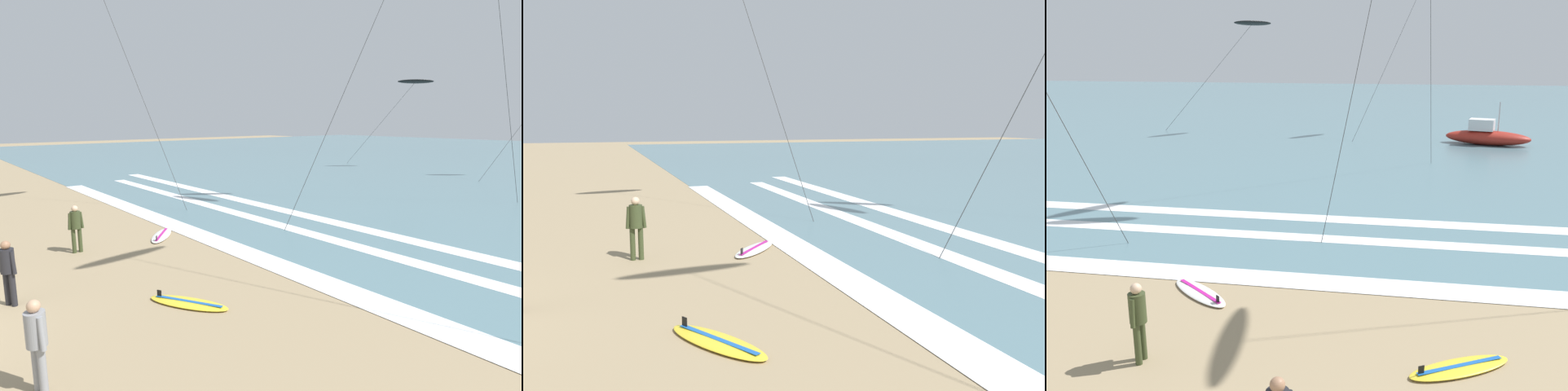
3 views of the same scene
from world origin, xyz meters
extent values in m
cube|color=white|center=(-0.12, 9.38, 0.01)|extent=(37.17, 1.01, 0.01)
cube|color=white|center=(-1.46, 12.77, 0.01)|extent=(36.02, 0.72, 0.01)
cube|color=white|center=(-1.54, 14.90, 0.01)|extent=(40.81, 0.83, 0.01)
cylinder|color=#232328|center=(-0.36, 2.67, 0.41)|extent=(0.13, 0.13, 0.82)
cylinder|color=#232328|center=(-0.53, 2.57, 0.41)|extent=(0.13, 0.13, 0.82)
cylinder|color=#232328|center=(-0.44, 2.62, 1.11)|extent=(0.32, 0.32, 0.58)
cylinder|color=#232328|center=(-0.28, 2.72, 1.08)|extent=(0.16, 0.15, 0.56)
cylinder|color=#232328|center=(-0.61, 2.53, 1.08)|extent=(0.16, 0.15, 0.56)
sphere|color=#9E7051|center=(-0.44, 2.62, 1.49)|extent=(0.21, 0.21, 0.21)
cylinder|color=gray|center=(3.51, 2.33, 0.41)|extent=(0.13, 0.13, 0.82)
cylinder|color=gray|center=(3.70, 2.38, 0.41)|extent=(0.13, 0.13, 0.82)
cylinder|color=gray|center=(3.61, 2.35, 1.11)|extent=(0.32, 0.32, 0.58)
cylinder|color=gray|center=(3.42, 2.31, 1.08)|extent=(0.15, 0.12, 0.56)
cylinder|color=gray|center=(3.79, 2.40, 1.08)|extent=(0.15, 0.12, 0.56)
sphere|color=tan|center=(3.61, 2.35, 1.49)|extent=(0.21, 0.21, 0.21)
cylinder|color=#384223|center=(-3.71, 5.02, 0.41)|extent=(0.13, 0.13, 0.82)
cylinder|color=#384223|center=(-3.70, 5.22, 0.41)|extent=(0.13, 0.13, 0.82)
cylinder|color=#384223|center=(-3.70, 5.12, 1.11)|extent=(0.32, 0.32, 0.58)
cylinder|color=#384223|center=(-3.71, 4.94, 1.08)|extent=(0.09, 0.14, 0.56)
cylinder|color=#384223|center=(-3.70, 5.31, 1.08)|extent=(0.09, 0.14, 0.56)
sphere|color=#DBB28E|center=(-3.70, 5.12, 1.49)|extent=(0.21, 0.21, 0.21)
ellipsoid|color=silver|center=(-3.69, 8.18, 0.04)|extent=(2.01, 1.79, 0.09)
cube|color=#BF198C|center=(-3.69, 8.18, 0.09)|extent=(1.45, 1.20, 0.01)
cube|color=black|center=(-3.06, 7.66, 0.17)|extent=(0.10, 0.09, 0.16)
ellipsoid|color=yellow|center=(2.24, 5.88, 0.04)|extent=(2.12, 1.55, 0.09)
cube|color=#1959B2|center=(2.24, 5.88, 0.09)|extent=(1.60, 0.96, 0.01)
cube|color=black|center=(1.53, 5.48, 0.17)|extent=(0.11, 0.07, 0.16)
cylinder|color=#333333|center=(-8.80, 10.09, 5.19)|extent=(3.24, 2.46, 10.40)
ellipsoid|color=black|center=(-9.88, 35.88, 7.66)|extent=(2.58, 3.00, 0.43)
cylinder|color=#333333|center=(-13.27, 35.60, 3.83)|extent=(6.80, 0.57, 7.67)
cylinder|color=#333333|center=(1.89, 23.27, 8.15)|extent=(1.14, 5.18, 16.30)
cylinder|color=#333333|center=(-0.25, 15.55, 7.21)|extent=(2.23, 6.37, 14.44)
camera|label=1|loc=(10.67, 1.11, 4.38)|focal=29.18mm
camera|label=2|loc=(10.60, 4.12, 3.51)|focal=38.95mm
camera|label=3|loc=(1.07, -3.62, 5.73)|focal=38.25mm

